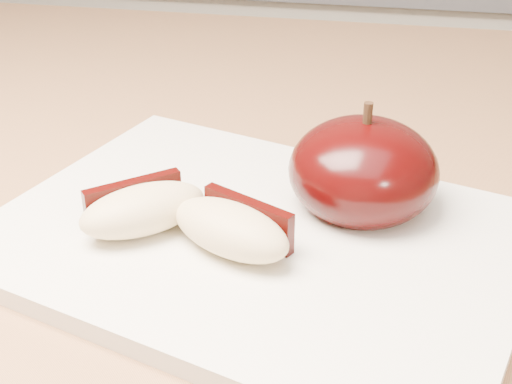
# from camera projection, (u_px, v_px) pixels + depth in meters

# --- Properties ---
(back_cabinet) EXTENTS (2.40, 0.62, 0.94)m
(back_cabinet) POSITION_uv_depth(u_px,v_px,m) (302.00, 186.00, 1.36)
(back_cabinet) COLOR silver
(back_cabinet) RESTS_ON ground
(cutting_board) EXTENTS (0.34, 0.29, 0.01)m
(cutting_board) POSITION_uv_depth(u_px,v_px,m) (256.00, 239.00, 0.40)
(cutting_board) COLOR silver
(cutting_board) RESTS_ON island_counter
(apple_half) EXTENTS (0.11, 0.11, 0.07)m
(apple_half) POSITION_uv_depth(u_px,v_px,m) (363.00, 171.00, 0.42)
(apple_half) COLOR black
(apple_half) RESTS_ON cutting_board
(apple_wedge_a) EXTENTS (0.08, 0.07, 0.03)m
(apple_wedge_a) POSITION_uv_depth(u_px,v_px,m) (142.00, 208.00, 0.40)
(apple_wedge_a) COLOR #D6BB87
(apple_wedge_a) RESTS_ON cutting_board
(apple_wedge_b) EXTENTS (0.08, 0.06, 0.03)m
(apple_wedge_b) POSITION_uv_depth(u_px,v_px,m) (233.00, 228.00, 0.38)
(apple_wedge_b) COLOR #D6BB87
(apple_wedge_b) RESTS_ON cutting_board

